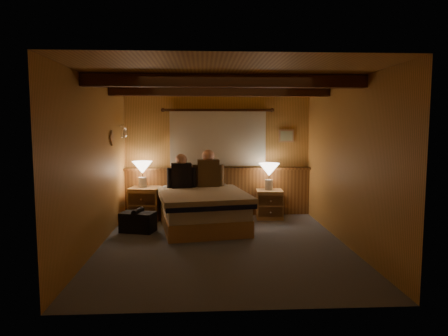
{
  "coord_description": "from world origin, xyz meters",
  "views": [
    {
      "loc": [
        -0.3,
        -5.71,
        1.74
      ],
      "look_at": [
        0.03,
        0.4,
        1.1
      ],
      "focal_mm": 32.0,
      "sensor_mm": 36.0,
      "label": 1
    }
  ],
  "objects": [
    {
      "name": "bed",
      "position": [
        -0.31,
        1.07,
        0.32
      ],
      "size": [
        1.69,
        2.03,
        0.62
      ],
      "rotation": [
        0.0,
        0.0,
        0.17
      ],
      "color": "#BA814F",
      "rests_on": "floor"
    },
    {
      "name": "person_left",
      "position": [
        -0.69,
        1.55,
        0.88
      ],
      "size": [
        0.53,
        0.25,
        0.64
      ],
      "rotation": [
        0.0,
        0.0,
        0.12
      ],
      "color": "black",
      "rests_on": "bed"
    },
    {
      "name": "person_right",
      "position": [
        -0.19,
        1.68,
        0.91
      ],
      "size": [
        0.59,
        0.25,
        0.71
      ],
      "rotation": [
        0.0,
        0.0,
        0.05
      ],
      "color": "#48341C",
      "rests_on": "bed"
    },
    {
      "name": "wall_right",
      "position": [
        1.8,
        0.0,
        1.2
      ],
      "size": [
        0.0,
        4.2,
        4.2
      ],
      "primitive_type": "plane",
      "rotation": [
        1.57,
        0.0,
        -1.57
      ],
      "color": "#C68947",
      "rests_on": "floor"
    },
    {
      "name": "wall_front",
      "position": [
        0.0,
        -2.1,
        1.2
      ],
      "size": [
        3.6,
        0.0,
        3.6
      ],
      "primitive_type": "plane",
      "rotation": [
        -1.57,
        0.0,
        0.0
      ],
      "color": "#C68947",
      "rests_on": "floor"
    },
    {
      "name": "nightstand_left",
      "position": [
        -1.38,
        1.73,
        0.3
      ],
      "size": [
        0.61,
        0.56,
        0.6
      ],
      "rotation": [
        0.0,
        0.0,
        -0.13
      ],
      "color": "#BA814F",
      "rests_on": "floor"
    },
    {
      "name": "ceiling_beams",
      "position": [
        0.0,
        0.15,
        2.31
      ],
      "size": [
        3.6,
        1.65,
        0.16
      ],
      "color": "#421F10",
      "rests_on": "ceiling"
    },
    {
      "name": "wall_back",
      "position": [
        0.0,
        2.1,
        1.2
      ],
      "size": [
        3.6,
        0.0,
        3.6
      ],
      "primitive_type": "plane",
      "rotation": [
        1.57,
        0.0,
        0.0
      ],
      "color": "#C68947",
      "rests_on": "floor"
    },
    {
      "name": "ceiling",
      "position": [
        0.0,
        0.0,
        2.4
      ],
      "size": [
        4.2,
        4.2,
        0.0
      ],
      "primitive_type": "plane",
      "rotation": [
        3.14,
        0.0,
        0.0
      ],
      "color": "tan",
      "rests_on": "wall_back"
    },
    {
      "name": "duffel_bag",
      "position": [
        -1.37,
        0.82,
        0.17
      ],
      "size": [
        0.61,
        0.46,
        0.39
      ],
      "rotation": [
        0.0,
        0.0,
        -0.27
      ],
      "color": "black",
      "rests_on": "floor"
    },
    {
      "name": "nightstand_right",
      "position": [
        0.96,
        1.69,
        0.27
      ],
      "size": [
        0.52,
        0.47,
        0.54
      ],
      "rotation": [
        0.0,
        0.0,
        -0.06
      ],
      "color": "#BA814F",
      "rests_on": "floor"
    },
    {
      "name": "coat_rail",
      "position": [
        -1.72,
        1.58,
        1.67
      ],
      "size": [
        0.05,
        0.55,
        0.24
      ],
      "color": "white",
      "rests_on": "wall_left"
    },
    {
      "name": "lamp_left",
      "position": [
        -1.43,
        1.77,
        0.95
      ],
      "size": [
        0.37,
        0.37,
        0.48
      ],
      "color": "silver",
      "rests_on": "nightstand_left"
    },
    {
      "name": "lamp_right",
      "position": [
        0.96,
        1.73,
        0.89
      ],
      "size": [
        0.39,
        0.39,
        0.51
      ],
      "color": "silver",
      "rests_on": "nightstand_right"
    },
    {
      "name": "floor",
      "position": [
        0.0,
        0.0,
        0.0
      ],
      "size": [
        4.2,
        4.2,
        0.0
      ],
      "primitive_type": "plane",
      "color": "#4F535E",
      "rests_on": "ground"
    },
    {
      "name": "curtain_window",
      "position": [
        0.0,
        2.03,
        1.52
      ],
      "size": [
        2.18,
        0.09,
        1.11
      ],
      "color": "#421F10",
      "rests_on": "wall_back"
    },
    {
      "name": "wainscot",
      "position": [
        0.0,
        2.04,
        0.49
      ],
      "size": [
        3.6,
        0.23,
        0.94
      ],
      "color": "brown",
      "rests_on": "wall_back"
    },
    {
      "name": "framed_print",
      "position": [
        1.35,
        2.08,
        1.55
      ],
      "size": [
        0.3,
        0.04,
        0.25
      ],
      "color": "#A97C54",
      "rests_on": "wall_back"
    },
    {
      "name": "wall_left",
      "position": [
        -1.8,
        0.0,
        1.2
      ],
      "size": [
        0.0,
        4.2,
        4.2
      ],
      "primitive_type": "plane",
      "rotation": [
        1.57,
        0.0,
        1.57
      ],
      "color": "#C68947",
      "rests_on": "floor"
    }
  ]
}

